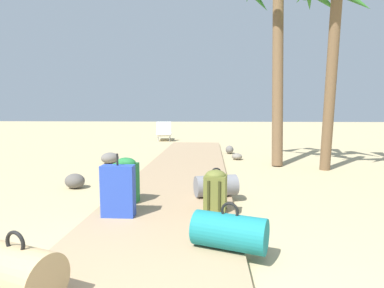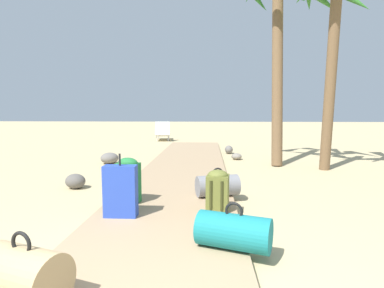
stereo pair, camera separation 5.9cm
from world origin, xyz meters
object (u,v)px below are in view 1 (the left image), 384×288
(suitcase_blue, at_px, (118,191))
(backpack_olive, at_px, (215,189))
(duffel_bag_grey, at_px, (216,186))
(backpack_green, at_px, (126,179))
(duffel_bag_teal, at_px, (230,232))
(duffel_bag_tan, at_px, (17,274))
(lounge_chair, at_px, (164,133))
(palm_tree_near_right, at_px, (279,6))

(suitcase_blue, xyz_separation_m, backpack_olive, (1.13, 0.28, -0.04))
(duffel_bag_grey, distance_m, backpack_green, 1.26)
(suitcase_blue, height_order, duffel_bag_teal, suitcase_blue)
(suitcase_blue, xyz_separation_m, duffel_bag_tan, (-0.17, -1.63, -0.12))
(duffel_bag_grey, bearing_deg, backpack_olive, -91.61)
(suitcase_blue, relative_size, duffel_bag_grey, 1.12)
(duffel_bag_grey, bearing_deg, duffel_bag_teal, -86.88)
(duffel_bag_tan, xyz_separation_m, duffel_bag_grey, (1.31, 2.56, -0.03))
(duffel_bag_grey, bearing_deg, suitcase_blue, -141.09)
(lounge_chair, bearing_deg, duffel_bag_teal, -78.41)
(duffel_bag_grey, height_order, lounge_chair, lounge_chair)
(suitcase_blue, bearing_deg, duffel_bag_grey, 38.91)
(palm_tree_near_right, bearing_deg, duffel_bag_tan, -115.79)
(backpack_green, bearing_deg, lounge_chair, 95.53)
(suitcase_blue, distance_m, duffel_bag_grey, 1.48)
(backpack_olive, height_order, duffel_bag_tan, backpack_olive)
(backpack_olive, relative_size, lounge_chair, 0.32)
(duffel_bag_teal, xyz_separation_m, lounge_chair, (-2.20, 10.73, 0.09))
(duffel_bag_tan, distance_m, lounge_chair, 11.60)
(duffel_bag_grey, distance_m, lounge_chair, 9.26)
(backpack_olive, xyz_separation_m, palm_tree_near_right, (1.48, 3.84, 3.35))
(backpack_olive, relative_size, duffel_bag_grey, 0.76)
(duffel_bag_tan, height_order, backpack_green, backpack_green)
(suitcase_blue, bearing_deg, palm_tree_near_right, 57.65)
(backpack_green, bearing_deg, suitcase_blue, -84.47)
(duffel_bag_tan, xyz_separation_m, backpack_green, (0.12, 2.18, 0.14))
(duffel_bag_tan, bearing_deg, backpack_olive, 55.91)
(suitcase_blue, bearing_deg, lounge_chair, 95.53)
(suitcase_blue, height_order, lounge_chair, lounge_chair)
(duffel_bag_tan, bearing_deg, suitcase_blue, 84.05)
(suitcase_blue, relative_size, duffel_bag_tan, 1.18)
(duffel_bag_grey, relative_size, backpack_green, 1.09)
(duffel_bag_grey, xyz_separation_m, backpack_green, (-1.20, -0.37, 0.16))
(backpack_olive, bearing_deg, lounge_chair, 102.20)
(lounge_chair, bearing_deg, suitcase_blue, -84.47)
(duffel_bag_grey, bearing_deg, palm_tree_near_right, 65.36)
(duffel_bag_tan, relative_size, palm_tree_near_right, 0.13)
(duffel_bag_teal, relative_size, palm_tree_near_right, 0.15)
(duffel_bag_teal, relative_size, lounge_chair, 0.46)
(duffel_bag_tan, distance_m, palm_tree_near_right, 7.25)
(duffel_bag_tan, bearing_deg, palm_tree_near_right, 64.21)
(palm_tree_near_right, bearing_deg, backpack_green, -126.72)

